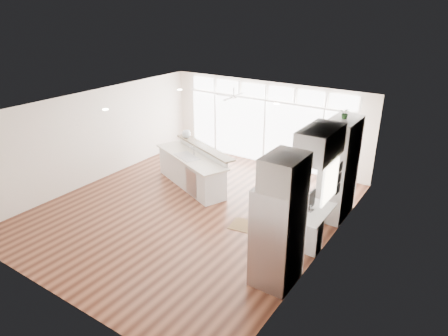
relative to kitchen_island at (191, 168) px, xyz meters
The scene contains 24 objects.
floor 1.55m from the kitchen_island, 51.91° to the right, with size 7.00×8.00×0.02m, color #442115.
ceiling 2.57m from the kitchen_island, 51.91° to the right, with size 7.00×8.00×0.02m, color silver.
wall_back 3.10m from the kitchen_island, 72.79° to the left, with size 7.00×0.04×2.70m, color white.
wall_front 5.27m from the kitchen_island, 80.18° to the right, with size 7.00×0.04×2.70m, color white.
wall_left 2.95m from the kitchen_island, 156.55° to the right, with size 0.04×8.00×2.70m, color white.
wall_right 4.60m from the kitchen_island, 14.48° to the right, with size 0.04×8.00×2.70m, color white.
glass_wall 2.98m from the kitchen_island, 72.45° to the left, with size 5.80×0.06×2.08m, color white.
transom_row 3.46m from the kitchen_island, 72.45° to the left, with size 5.90×0.06×0.40m, color white.
desk_window 4.54m from the kitchen_island, 10.84° to the right, with size 0.04×0.85×0.85m, color white.
ceiling_fan 2.57m from the kitchen_island, 76.90° to the left, with size 1.16×1.16×0.32m, color white.
recessed_lights 2.48m from the kitchen_island, 46.41° to the right, with size 3.40×3.00×0.02m, color white.
oven_cabinet 4.17m from the kitchen_island, ahead, with size 0.64×1.20×2.50m, color silver.
desk_nook 4.11m from the kitchen_island, 11.71° to the right, with size 0.72×1.30×0.76m, color silver.
upper_cabinets 4.51m from the kitchen_island, 11.60° to the right, with size 0.64×1.30×0.64m, color silver.
refrigerator 4.73m from the kitchen_island, 31.84° to the right, with size 0.76×0.90×2.00m, color #AAAAAE.
fridge_cabinet 5.06m from the kitchen_island, 31.46° to the right, with size 0.64×0.90×0.60m, color silver.
framed_photos 4.43m from the kitchen_island, ahead, with size 0.06×0.22×0.80m, color black.
kitchen_island is the anchor object (origin of this frame).
rug 2.82m from the kitchen_island, 22.90° to the right, with size 0.82×0.59×0.01m, color #3B2612.
office_chair 3.51m from the kitchen_island, ahead, with size 0.51×0.47×0.98m, color black.
fishbowl 1.25m from the kitchen_island, 134.36° to the left, with size 0.27×0.27×0.27m, color silver.
monitor 4.05m from the kitchen_island, 11.94° to the right, with size 0.09×0.53×0.44m, color black.
keyboard 3.86m from the kitchen_island, 12.46° to the right, with size 0.11×0.30×0.01m, color silver.
potted_plant 4.59m from the kitchen_island, ahead, with size 0.24×0.27×0.21m, color #285223.
Camera 1 is at (5.79, -7.17, 5.01)m, focal length 32.00 mm.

